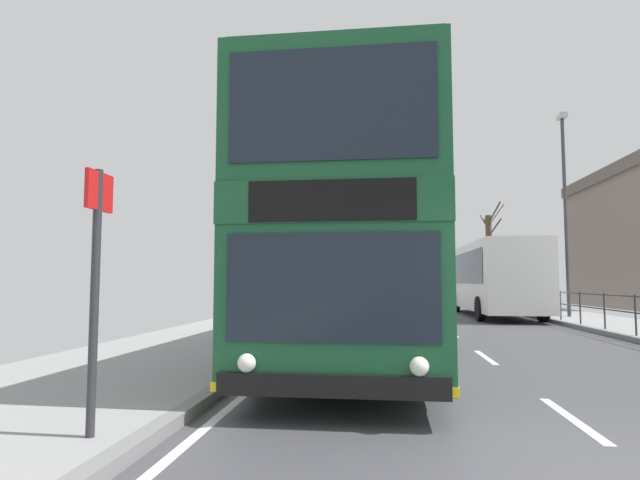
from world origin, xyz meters
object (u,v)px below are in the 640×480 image
(street_lamp_far_side, at_px, (565,199))
(bare_tree_far_00, at_px, (489,256))
(double_decker_bus_main, at_px, (358,244))
(background_bus_far_lane, at_px, (492,277))
(bus_stop_sign_near, at_px, (96,269))

(street_lamp_far_side, distance_m, bare_tree_far_00, 17.37)
(double_decker_bus_main, xyz_separation_m, background_bus_far_lane, (5.46, 13.69, -0.56))
(double_decker_bus_main, relative_size, bare_tree_far_00, 1.44)
(street_lamp_far_side, xyz_separation_m, bare_tree_far_00, (0.48, 17.30, -1.48))
(bare_tree_far_00, bearing_deg, background_bus_far_lane, -101.16)
(bus_stop_sign_near, relative_size, street_lamp_far_side, 0.29)
(double_decker_bus_main, distance_m, background_bus_far_lane, 14.76)
(double_decker_bus_main, relative_size, background_bus_far_lane, 1.02)
(background_bus_far_lane, bearing_deg, double_decker_bus_main, -111.75)
(background_bus_far_lane, xyz_separation_m, bare_tree_far_00, (2.98, 15.09, 1.69))
(background_bus_far_lane, distance_m, bus_stop_sign_near, 21.17)
(bus_stop_sign_near, relative_size, bare_tree_far_00, 0.34)
(background_bus_far_lane, xyz_separation_m, street_lamp_far_side, (2.50, -2.21, 3.17))
(street_lamp_far_side, bearing_deg, bus_stop_sign_near, -120.02)
(bare_tree_far_00, bearing_deg, double_decker_bus_main, -106.34)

